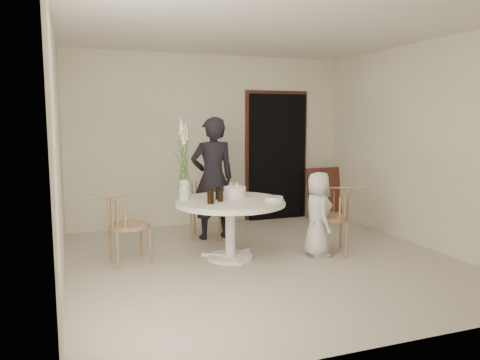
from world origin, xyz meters
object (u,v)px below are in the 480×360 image
object	(u,v)px
table	(230,209)
chair_left	(119,219)
boy	(318,214)
chair_far	(207,198)
birthday_cake	(235,192)
girl	(213,178)
chair_right	(338,210)
flower_vase	(184,161)

from	to	relation	value
table	chair_left	distance (m)	1.31
chair_left	boy	bearing A→B (deg)	-109.88
chair_far	birthday_cake	world-z (taller)	birthday_cake
girl	birthday_cake	xyz separation A→B (m)	(0.03, -0.87, -0.07)
table	chair_left	world-z (taller)	chair_left
chair_right	flower_vase	world-z (taller)	flower_vase
chair_far	girl	world-z (taller)	girl
girl	flower_vase	xyz separation A→B (m)	(-0.60, -0.84, 0.34)
chair_far	birthday_cake	size ratio (longest dim) A/B	3.14
girl	flower_vase	bearing A→B (deg)	52.79
birthday_cake	flower_vase	xyz separation A→B (m)	(-0.63, 0.03, 0.40)
chair_far	chair_right	distance (m)	1.93
chair_far	chair_left	bearing A→B (deg)	-123.56
table	chair_right	size ratio (longest dim) A/B	1.55
girl	flower_vase	world-z (taller)	girl
chair_right	chair_left	bearing A→B (deg)	-78.63
girl	flower_vase	size ratio (longest dim) A/B	1.75
table	flower_vase	distance (m)	0.80
birthday_cake	flower_vase	distance (m)	0.75
chair_far	flower_vase	xyz separation A→B (m)	(-0.57, -1.00, 0.64)
flower_vase	chair_right	bearing A→B (deg)	-12.86
chair_far	girl	bearing A→B (deg)	-55.87
boy	chair_right	bearing A→B (deg)	-78.96
table	chair_right	xyz separation A→B (m)	(1.35, -0.24, -0.06)
chair_left	flower_vase	distance (m)	1.01
chair_left	birthday_cake	size ratio (longest dim) A/B	3.05
girl	boy	world-z (taller)	girl
chair_left	boy	distance (m)	2.40
chair_right	boy	distance (m)	0.29
chair_far	chair_right	xyz separation A→B (m)	(1.31, -1.42, -0.00)
chair_far	chair_left	xyz separation A→B (m)	(-1.34, -0.95, -0.02)
table	chair_far	distance (m)	1.18
chair_far	flower_vase	bearing A→B (deg)	-98.54
table	birthday_cake	world-z (taller)	birthday_cake
boy	flower_vase	bearing A→B (deg)	84.11
chair_far	boy	size ratio (longest dim) A/B	0.82
chair_left	girl	size ratio (longest dim) A/B	0.48
chair_far	birthday_cake	distance (m)	1.06
chair_left	birthday_cake	bearing A→B (deg)	-101.65
boy	table	bearing A→B (deg)	86.31
chair_far	flower_vase	distance (m)	1.31
boy	birthday_cake	bearing A→B (deg)	76.66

